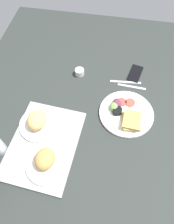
{
  "coord_description": "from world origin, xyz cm",
  "views": [
    {
      "loc": [
        -55.34,
        -6.93,
        98.94
      ],
      "look_at": [
        2.0,
        3.0,
        4.0
      ],
      "focal_mm": 33.1,
      "sensor_mm": 36.0,
      "label": 1
    }
  ],
  "objects_px": {
    "bread_plate_far": "(38,122)",
    "plate_with_salad": "(126,113)",
    "serving_tray": "(44,144)",
    "knife": "(126,82)",
    "cell_phone": "(135,73)",
    "bread_plate_near": "(46,161)",
    "fork": "(132,87)",
    "espresso_cup": "(80,72)"
  },
  "relations": [
    {
      "from": "plate_with_salad",
      "to": "fork",
      "type": "xyz_separation_m",
      "value": [
        0.21,
        -0.02,
        -0.01
      ]
    },
    {
      "from": "bread_plate_far",
      "to": "knife",
      "type": "xyz_separation_m",
      "value": [
        0.39,
        -0.43,
        -0.05
      ]
    },
    {
      "from": "fork",
      "to": "bread_plate_far",
      "type": "bearing_deg",
      "value": 40.09
    },
    {
      "from": "serving_tray",
      "to": "fork",
      "type": "xyz_separation_m",
      "value": [
        0.45,
        -0.42,
        -0.01
      ]
    },
    {
      "from": "serving_tray",
      "to": "knife",
      "type": "height_order",
      "value": "serving_tray"
    },
    {
      "from": "knife",
      "to": "cell_phone",
      "type": "distance_m",
      "value": 0.1
    },
    {
      "from": "bread_plate_near",
      "to": "plate_with_salad",
      "type": "height_order",
      "value": "bread_plate_near"
    },
    {
      "from": "serving_tray",
      "to": "cell_phone",
      "type": "bearing_deg",
      "value": -37.58
    },
    {
      "from": "bread_plate_near",
      "to": "bread_plate_far",
      "type": "relative_size",
      "value": 0.98
    },
    {
      "from": "plate_with_salad",
      "to": "serving_tray",
      "type": "bearing_deg",
      "value": 122.11
    },
    {
      "from": "plate_with_salad",
      "to": "espresso_cup",
      "type": "relative_size",
      "value": 5.37
    },
    {
      "from": "plate_with_salad",
      "to": "fork",
      "type": "height_order",
      "value": "plate_with_salad"
    },
    {
      "from": "espresso_cup",
      "to": "cell_phone",
      "type": "relative_size",
      "value": 0.39
    },
    {
      "from": "bread_plate_near",
      "to": "knife",
      "type": "relative_size",
      "value": 1.1
    },
    {
      "from": "plate_with_salad",
      "to": "knife",
      "type": "xyz_separation_m",
      "value": [
        0.24,
        0.02,
        -0.01
      ]
    },
    {
      "from": "serving_tray",
      "to": "bread_plate_near",
      "type": "xyz_separation_m",
      "value": [
        -0.1,
        -0.05,
        0.04
      ]
    },
    {
      "from": "plate_with_salad",
      "to": "bread_plate_far",
      "type": "bearing_deg",
      "value": 108.42
    },
    {
      "from": "serving_tray",
      "to": "knife",
      "type": "bearing_deg",
      "value": -38.08
    },
    {
      "from": "cell_phone",
      "to": "espresso_cup",
      "type": "bearing_deg",
      "value": 114.37
    },
    {
      "from": "bread_plate_far",
      "to": "espresso_cup",
      "type": "bearing_deg",
      "value": -19.46
    },
    {
      "from": "bread_plate_near",
      "to": "bread_plate_far",
      "type": "xyz_separation_m",
      "value": [
        0.19,
        0.1,
        0.0
      ]
    },
    {
      "from": "bread_plate_far",
      "to": "serving_tray",
      "type": "bearing_deg",
      "value": -151.62
    },
    {
      "from": "serving_tray",
      "to": "bread_plate_far",
      "type": "bearing_deg",
      "value": 28.38
    },
    {
      "from": "knife",
      "to": "plate_with_salad",
      "type": "bearing_deg",
      "value": 89.05
    },
    {
      "from": "plate_with_salad",
      "to": "cell_phone",
      "type": "xyz_separation_m",
      "value": [
        0.32,
        -0.04,
        -0.01
      ]
    },
    {
      "from": "cell_phone",
      "to": "plate_with_salad",
      "type": "bearing_deg",
      "value": -173.36
    },
    {
      "from": "bread_plate_far",
      "to": "plate_with_salad",
      "type": "xyz_separation_m",
      "value": [
        0.15,
        -0.45,
        -0.03
      ]
    },
    {
      "from": "espresso_cup",
      "to": "knife",
      "type": "xyz_separation_m",
      "value": [
        -0.02,
        -0.29,
        -0.02
      ]
    },
    {
      "from": "knife",
      "to": "bread_plate_far",
      "type": "bearing_deg",
      "value": 36.89
    },
    {
      "from": "bread_plate_near",
      "to": "cell_phone",
      "type": "relative_size",
      "value": 1.45
    },
    {
      "from": "bread_plate_far",
      "to": "cell_phone",
      "type": "distance_m",
      "value": 0.68
    },
    {
      "from": "bread_plate_far",
      "to": "knife",
      "type": "bearing_deg",
      "value": -48.3
    },
    {
      "from": "serving_tray",
      "to": "bread_plate_far",
      "type": "xyz_separation_m",
      "value": [
        0.1,
        0.05,
        0.04
      ]
    },
    {
      "from": "bread_plate_far",
      "to": "plate_with_salad",
      "type": "relative_size",
      "value": 0.71
    },
    {
      "from": "serving_tray",
      "to": "bread_plate_near",
      "type": "distance_m",
      "value": 0.11
    },
    {
      "from": "plate_with_salad",
      "to": "knife",
      "type": "bearing_deg",
      "value": 3.85
    },
    {
      "from": "bread_plate_far",
      "to": "plate_with_salad",
      "type": "distance_m",
      "value": 0.47
    },
    {
      "from": "plate_with_salad",
      "to": "fork",
      "type": "bearing_deg",
      "value": -6.65
    },
    {
      "from": "serving_tray",
      "to": "plate_with_salad",
      "type": "distance_m",
      "value": 0.47
    },
    {
      "from": "bread_plate_near",
      "to": "plate_with_salad",
      "type": "relative_size",
      "value": 0.69
    },
    {
      "from": "bread_plate_near",
      "to": "plate_with_salad",
      "type": "distance_m",
      "value": 0.49
    },
    {
      "from": "plate_with_salad",
      "to": "bread_plate_near",
      "type": "bearing_deg",
      "value": 134.46
    }
  ]
}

